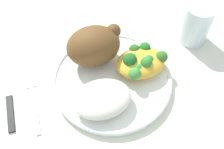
# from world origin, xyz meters

# --- Properties ---
(ground_plane) EXTENTS (2.00, 2.00, 0.00)m
(ground_plane) POSITION_xyz_m (0.00, 0.00, 0.00)
(ground_plane) COLOR silver
(plate) EXTENTS (0.24, 0.24, 0.02)m
(plate) POSITION_xyz_m (0.00, 0.00, 0.01)
(plate) COLOR white
(plate) RESTS_ON ground_plane
(roasted_chicken) EXTENTS (0.12, 0.09, 0.08)m
(roasted_chicken) POSITION_xyz_m (-0.02, 0.06, 0.06)
(roasted_chicken) COLOR brown
(roasted_chicken) RESTS_ON plate
(rice_pile) EXTENTS (0.11, 0.08, 0.03)m
(rice_pile) POSITION_xyz_m (-0.04, -0.05, 0.03)
(rice_pile) COLOR silver
(rice_pile) RESTS_ON plate
(mac_cheese_with_broccoli) EXTENTS (0.10, 0.08, 0.05)m
(mac_cheese_with_broccoli) POSITION_xyz_m (0.06, 0.01, 0.04)
(mac_cheese_with_broccoli) COLOR gold
(mac_cheese_with_broccoli) RESTS_ON plate
(fork) EXTENTS (0.02, 0.14, 0.01)m
(fork) POSITION_xyz_m (-0.16, 0.01, 0.00)
(fork) COLOR silver
(fork) RESTS_ON ground_plane
(knife) EXTENTS (0.02, 0.19, 0.01)m
(knife) POSITION_xyz_m (-0.21, 0.03, 0.00)
(knife) COLOR black
(knife) RESTS_ON ground_plane
(water_glass) EXTENTS (0.06, 0.06, 0.10)m
(water_glass) POSITION_xyz_m (0.21, 0.06, 0.05)
(water_glass) COLOR silver
(water_glass) RESTS_ON ground_plane
(napkin) EXTENTS (0.11, 0.15, 0.00)m
(napkin) POSITION_xyz_m (0.20, -0.08, 0.00)
(napkin) COLOR white
(napkin) RESTS_ON ground_plane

